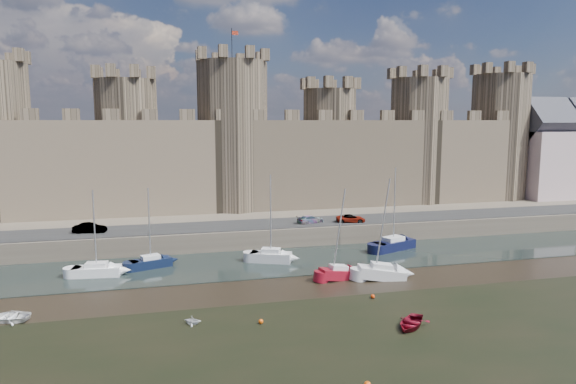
# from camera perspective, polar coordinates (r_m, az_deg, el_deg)

# --- Properties ---
(ground) EXTENTS (160.00, 160.00, 0.00)m
(ground) POSITION_cam_1_polar(r_m,az_deg,el_deg) (37.95, 1.52, -17.75)
(ground) COLOR black
(ground) RESTS_ON ground
(water_channel) EXTENTS (160.00, 12.00, 0.08)m
(water_channel) POSITION_cam_1_polar(r_m,az_deg,el_deg) (59.97, -4.65, -7.96)
(water_channel) COLOR black
(water_channel) RESTS_ON ground
(quay) EXTENTS (160.00, 60.00, 2.50)m
(quay) POSITION_cam_1_polar(r_m,az_deg,el_deg) (94.63, -8.19, -1.38)
(quay) COLOR #4C443A
(quay) RESTS_ON ground
(road) EXTENTS (160.00, 7.00, 0.10)m
(road) POSITION_cam_1_polar(r_m,az_deg,el_deg) (68.99, -6.02, -3.72)
(road) COLOR black
(road) RESTS_ON quay
(castle) EXTENTS (108.50, 11.00, 29.00)m
(castle) POSITION_cam_1_polar(r_m,az_deg,el_deg) (81.53, -7.92, 4.51)
(castle) COLOR #42382B
(castle) RESTS_ON quay
(car_1) EXTENTS (4.13, 1.92, 1.31)m
(car_1) POSITION_cam_1_polar(r_m,az_deg,el_deg) (68.64, -21.17, -3.76)
(car_1) COLOR gray
(car_1) RESTS_ON quay
(car_2) EXTENTS (4.12, 2.61, 1.11)m
(car_2) POSITION_cam_1_polar(r_m,az_deg,el_deg) (70.25, 2.51, -3.05)
(car_2) COLOR gray
(car_2) RESTS_ON quay
(car_3) EXTENTS (4.33, 2.68, 1.12)m
(car_3) POSITION_cam_1_polar(r_m,az_deg,el_deg) (71.19, 7.00, -2.95)
(car_3) COLOR gray
(car_3) RESTS_ON quay
(sailboat_0) EXTENTS (5.11, 2.46, 9.20)m
(sailboat_0) POSITION_cam_1_polar(r_m,az_deg,el_deg) (58.68, -20.49, -8.10)
(sailboat_0) COLOR white
(sailboat_0) RESTS_ON ground
(sailboat_1) EXTENTS (4.83, 3.13, 9.02)m
(sailboat_1) POSITION_cam_1_polar(r_m,az_deg,el_deg) (60.04, -15.01, -7.50)
(sailboat_1) COLOR black
(sailboat_1) RESTS_ON ground
(sailboat_2) EXTENTS (5.09, 3.55, 10.24)m
(sailboat_2) POSITION_cam_1_polar(r_m,az_deg,el_deg) (60.29, -1.93, -7.09)
(sailboat_2) COLOR silver
(sailboat_2) RESTS_ON ground
(sailboat_3) EXTENTS (6.43, 4.38, 10.52)m
(sailboat_3) POSITION_cam_1_polar(r_m,az_deg,el_deg) (67.31, 11.62, -5.66)
(sailboat_3) COLOR black
(sailboat_3) RESTS_ON ground
(sailboat_4) EXTENTS (4.29, 2.21, 9.57)m
(sailboat_4) POSITION_cam_1_polar(r_m,az_deg,el_deg) (54.44, 5.64, -8.89)
(sailboat_4) COLOR maroon
(sailboat_4) RESTS_ON ground
(sailboat_5) EXTENTS (5.16, 2.66, 10.61)m
(sailboat_5) POSITION_cam_1_polar(r_m,az_deg,el_deg) (55.08, 10.36, -8.74)
(sailboat_5) COLOR silver
(sailboat_5) RESTS_ON ground
(dinghy_3) EXTENTS (1.71, 1.59, 0.73)m
(dinghy_3) POSITION_cam_1_polar(r_m,az_deg,el_deg) (43.60, -10.55, -13.84)
(dinghy_3) COLOR silver
(dinghy_3) RESTS_ON ground
(dinghy_4) EXTENTS (4.18, 4.20, 0.72)m
(dinghy_4) POSITION_cam_1_polar(r_m,az_deg,el_deg) (43.46, 13.48, -14.02)
(dinghy_4) COLOR maroon
(dinghy_4) RESTS_ON ground
(dinghy_6) EXTENTS (4.10, 3.55, 0.71)m
(dinghy_6) POSITION_cam_1_polar(r_m,az_deg,el_deg) (49.29, -28.56, -12.11)
(dinghy_6) COLOR white
(dinghy_6) RESTS_ON ground
(buoy_1) EXTENTS (0.40, 0.40, 0.40)m
(buoy_1) POSITION_cam_1_polar(r_m,az_deg,el_deg) (43.18, -3.03, -14.18)
(buoy_1) COLOR #CD4809
(buoy_1) RESTS_ON ground
(buoy_3) EXTENTS (0.41, 0.41, 0.41)m
(buoy_3) POSITION_cam_1_polar(r_m,az_deg,el_deg) (49.38, 9.40, -11.37)
(buoy_3) COLOR red
(buoy_3) RESTS_ON ground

